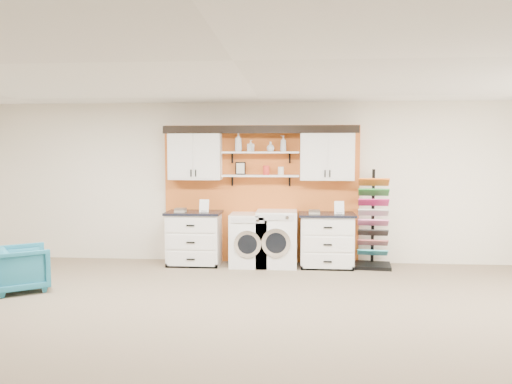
# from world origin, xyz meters

# --- Properties ---
(floor) EXTENTS (10.00, 10.00, 0.00)m
(floor) POSITION_xyz_m (0.00, 0.00, 0.00)
(floor) COLOR #7E6954
(floor) RESTS_ON ground
(ceiling) EXTENTS (10.00, 10.00, 0.00)m
(ceiling) POSITION_xyz_m (0.00, 0.00, 2.80)
(ceiling) COLOR white
(ceiling) RESTS_ON wall_back
(wall_back) EXTENTS (10.00, 0.00, 10.00)m
(wall_back) POSITION_xyz_m (0.00, 4.00, 1.40)
(wall_back) COLOR #EEE3CE
(wall_back) RESTS_ON floor
(accent_panel) EXTENTS (3.40, 0.07, 2.40)m
(accent_panel) POSITION_xyz_m (0.00, 3.96, 1.20)
(accent_panel) COLOR #CC6122
(accent_panel) RESTS_ON wall_back
(upper_cabinet_left) EXTENTS (0.90, 0.35, 0.84)m
(upper_cabinet_left) POSITION_xyz_m (-1.13, 3.79, 1.88)
(upper_cabinet_left) COLOR white
(upper_cabinet_left) RESTS_ON wall_back
(upper_cabinet_right) EXTENTS (0.90, 0.35, 0.84)m
(upper_cabinet_right) POSITION_xyz_m (1.13, 3.79, 1.88)
(upper_cabinet_right) COLOR white
(upper_cabinet_right) RESTS_ON wall_back
(shelf_lower) EXTENTS (1.32, 0.28, 0.03)m
(shelf_lower) POSITION_xyz_m (0.00, 3.80, 1.53)
(shelf_lower) COLOR white
(shelf_lower) RESTS_ON wall_back
(shelf_upper) EXTENTS (1.32, 0.28, 0.03)m
(shelf_upper) POSITION_xyz_m (0.00, 3.80, 1.93)
(shelf_upper) COLOR white
(shelf_upper) RESTS_ON wall_back
(crown_molding) EXTENTS (3.30, 0.41, 0.13)m
(crown_molding) POSITION_xyz_m (0.00, 3.81, 2.33)
(crown_molding) COLOR black
(crown_molding) RESTS_ON wall_back
(picture_frame) EXTENTS (0.18, 0.02, 0.22)m
(picture_frame) POSITION_xyz_m (-0.35, 3.85, 1.66)
(picture_frame) COLOR black
(picture_frame) RESTS_ON shelf_lower
(canister_red) EXTENTS (0.11, 0.11, 0.16)m
(canister_red) POSITION_xyz_m (0.10, 3.80, 1.62)
(canister_red) COLOR red
(canister_red) RESTS_ON shelf_lower
(canister_cream) EXTENTS (0.10, 0.10, 0.14)m
(canister_cream) POSITION_xyz_m (0.35, 3.80, 1.61)
(canister_cream) COLOR silver
(canister_cream) RESTS_ON shelf_lower
(base_cabinet_left) EXTENTS (0.94, 0.66, 0.92)m
(base_cabinet_left) POSITION_xyz_m (-1.13, 3.64, 0.46)
(base_cabinet_left) COLOR white
(base_cabinet_left) RESTS_ON floor
(base_cabinet_right) EXTENTS (0.93, 0.66, 0.91)m
(base_cabinet_right) POSITION_xyz_m (1.13, 3.64, 0.46)
(base_cabinet_right) COLOR white
(base_cabinet_right) RESTS_ON floor
(washer) EXTENTS (0.64, 0.71, 0.89)m
(washer) POSITION_xyz_m (-0.18, 3.64, 0.45)
(washer) COLOR white
(washer) RESTS_ON floor
(dryer) EXTENTS (0.68, 0.71, 0.95)m
(dryer) POSITION_xyz_m (0.29, 3.64, 0.47)
(dryer) COLOR white
(dryer) RESTS_ON floor
(sample_rack) EXTENTS (0.65, 0.57, 1.65)m
(sample_rack) POSITION_xyz_m (1.90, 3.68, 0.53)
(sample_rack) COLOR black
(sample_rack) RESTS_ON floor
(armchair) EXTENTS (0.95, 0.94, 0.63)m
(armchair) POSITION_xyz_m (-3.21, 1.86, 0.31)
(armchair) COLOR #1D6E8C
(armchair) RESTS_ON floor
(soap_bottle_a) EXTENTS (0.14, 0.14, 0.32)m
(soap_bottle_a) POSITION_xyz_m (-0.38, 3.80, 2.11)
(soap_bottle_a) COLOR silver
(soap_bottle_a) RESTS_ON shelf_upper
(soap_bottle_b) EXTENTS (0.12, 0.12, 0.20)m
(soap_bottle_b) POSITION_xyz_m (-0.17, 3.80, 2.04)
(soap_bottle_b) COLOR silver
(soap_bottle_b) RESTS_ON shelf_upper
(soap_bottle_c) EXTENTS (0.16, 0.16, 0.17)m
(soap_bottle_c) POSITION_xyz_m (0.17, 3.80, 2.03)
(soap_bottle_c) COLOR silver
(soap_bottle_c) RESTS_ON shelf_upper
(soap_bottle_d) EXTENTS (0.14, 0.14, 0.27)m
(soap_bottle_d) POSITION_xyz_m (0.39, 3.80, 2.08)
(soap_bottle_d) COLOR silver
(soap_bottle_d) RESTS_ON shelf_upper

